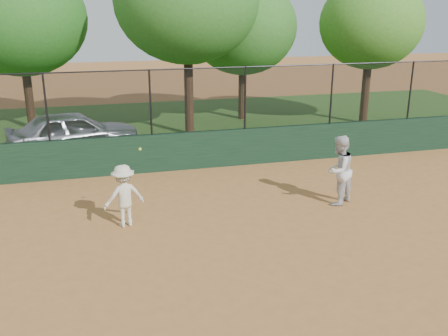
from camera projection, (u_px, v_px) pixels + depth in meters
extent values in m
plane|color=#AE6E38|center=(214.00, 257.00, 10.37)|extent=(80.00, 80.00, 0.00)
cube|color=#17331F|center=(169.00, 152.00, 15.71)|extent=(26.00, 0.20, 1.20)
cube|color=#274E18|center=(148.00, 128.00, 21.41)|extent=(36.00, 12.00, 0.01)
imported|color=#B6BAC0|center=(74.00, 133.00, 17.44)|extent=(4.82, 2.86, 1.54)
imported|color=silver|center=(339.00, 170.00, 12.94)|extent=(1.13, 1.08, 1.85)
imported|color=beige|center=(124.00, 196.00, 11.67)|extent=(1.08, 0.79, 1.50)
sphere|color=#D0E733|center=(140.00, 149.00, 11.20)|extent=(0.07, 0.07, 0.07)
cube|color=black|center=(167.00, 102.00, 15.21)|extent=(26.00, 0.02, 2.00)
cylinder|color=black|center=(166.00, 69.00, 14.91)|extent=(26.00, 0.04, 0.04)
cylinder|color=black|center=(46.00, 107.00, 14.36)|extent=(0.06, 0.06, 2.00)
cylinder|color=black|center=(150.00, 103.00, 15.09)|extent=(0.06, 0.06, 2.00)
cylinder|color=black|center=(245.00, 98.00, 15.82)|extent=(0.06, 0.06, 2.00)
cylinder|color=black|center=(331.00, 94.00, 16.55)|extent=(0.06, 0.06, 2.00)
cylinder|color=black|center=(410.00, 90.00, 17.28)|extent=(0.06, 0.06, 2.00)
cylinder|color=#3C2515|center=(29.00, 100.00, 21.01)|extent=(0.36, 0.36, 2.46)
ellipsoid|color=#245D1B|center=(19.00, 18.00, 19.99)|extent=(5.32, 4.84, 4.59)
cylinder|color=#422917|center=(189.00, 97.00, 19.93)|extent=(0.36, 0.36, 3.06)
ellipsoid|color=#2C6520|center=(187.00, 0.00, 18.80)|extent=(5.53, 5.03, 4.78)
cylinder|color=#422B16|center=(242.00, 95.00, 22.85)|extent=(0.36, 0.36, 2.24)
ellipsoid|color=#2D611F|center=(243.00, 27.00, 21.93)|extent=(4.81, 4.37, 4.15)
cylinder|color=#412A17|center=(365.00, 94.00, 21.95)|extent=(0.36, 0.36, 2.58)
ellipsoid|color=#3B7220|center=(371.00, 23.00, 21.02)|extent=(4.45, 4.05, 3.84)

